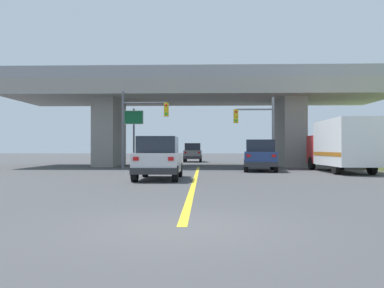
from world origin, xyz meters
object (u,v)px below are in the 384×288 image
object	(u,v)px
suv_crossing	(260,155)
traffic_signal_farside	(139,120)
highway_sign	(134,124)
sedan_oncoming	(193,153)
traffic_signal_nearside	(259,125)
suv_lead	(159,158)
box_truck	(341,145)

from	to	relation	value
suv_crossing	traffic_signal_farside	xyz separation A→B (m)	(-8.26, 1.83, 2.43)
suv_crossing	highway_sign	bearing A→B (deg)	157.73
sedan_oncoming	traffic_signal_nearside	distance (m)	16.02
suv_lead	traffic_signal_nearside	xyz separation A→B (m)	(6.04, 9.24, 2.12)
suv_lead	suv_crossing	bearing A→B (deg)	51.23
suv_lead	traffic_signal_farside	world-z (taller)	traffic_signal_farside
suv_lead	box_truck	bearing A→B (deg)	28.77
suv_crossing	box_truck	bearing A→B (deg)	-10.43
box_truck	suv_lead	bearing A→B (deg)	-151.23
box_truck	sedan_oncoming	bearing A→B (deg)	117.57
traffic_signal_nearside	highway_sign	bearing A→B (deg)	162.89
suv_crossing	traffic_signal_nearside	xyz separation A→B (m)	(0.24, 2.02, 2.12)
sedan_oncoming	highway_sign	bearing A→B (deg)	-109.53
traffic_signal_nearside	traffic_signal_farside	world-z (taller)	traffic_signal_farside
suv_crossing	highway_sign	world-z (taller)	highway_sign
suv_lead	highway_sign	bearing A→B (deg)	105.46
box_truck	highway_sign	bearing A→B (deg)	155.63
suv_crossing	sedan_oncoming	xyz separation A→B (m)	(-4.85, 17.06, -0.00)
traffic_signal_farside	traffic_signal_nearside	bearing A→B (deg)	1.24
suv_lead	traffic_signal_nearside	bearing A→B (deg)	56.83
suv_crossing	traffic_signal_nearside	bearing A→B (deg)	89.20
box_truck	sedan_oncoming	xyz separation A→B (m)	(-9.64, 18.47, -0.66)
suv_lead	traffic_signal_nearside	size ratio (longest dim) A/B	0.85
suv_crossing	box_truck	xyz separation A→B (m)	(4.79, -1.41, 0.65)
traffic_signal_nearside	traffic_signal_farside	size ratio (longest dim) A/B	0.93
sedan_oncoming	suv_lead	bearing A→B (deg)	-92.25
highway_sign	traffic_signal_farside	bearing A→B (deg)	-73.73
suv_lead	highway_sign	world-z (taller)	highway_sign
suv_lead	box_truck	distance (m)	12.10
box_truck	sedan_oncoming	distance (m)	20.84
suv_crossing	box_truck	distance (m)	5.04
suv_crossing	sedan_oncoming	distance (m)	17.73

